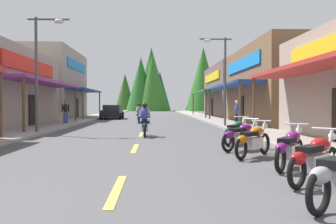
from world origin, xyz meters
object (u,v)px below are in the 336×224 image
object	(u,v)px
rider_cruising_lead	(145,122)
parked_car_curbside	(112,112)
motorcycle_parked_right_1	(315,158)
rider_cruising_trailing	(139,115)
motorcycle_parked_right_3	(253,140)
motorcycle_parked_right_5	(236,131)
pedestrian_waiting	(237,112)
pedestrian_by_shop	(65,111)
motorcycle_parked_right_2	(290,148)
motorcycle_parked_right_4	(242,135)
streetlamp_right	(220,68)
streetlamp_left	(43,58)

from	to	relation	value
rider_cruising_lead	parked_car_curbside	size ratio (longest dim) A/B	0.50
motorcycle_parked_right_1	rider_cruising_trailing	bearing A→B (deg)	59.29
motorcycle_parked_right_3	motorcycle_parked_right_5	bearing A→B (deg)	36.62
rider_cruising_lead	rider_cruising_trailing	xyz separation A→B (m)	(-0.74, 11.38, 0.00)
pedestrian_waiting	parked_car_curbside	distance (m)	16.86
rider_cruising_trailing	pedestrian_by_shop	size ratio (longest dim) A/B	1.21
motorcycle_parked_right_2	motorcycle_parked_right_4	bearing A→B (deg)	42.16
streetlamp_right	motorcycle_parked_right_3	distance (m)	13.35
motorcycle_parked_right_5	rider_cruising_lead	xyz separation A→B (m)	(-3.49, 3.41, 0.17)
rider_cruising_trailing	motorcycle_parked_right_3	bearing A→B (deg)	-167.47
pedestrian_by_shop	motorcycle_parked_right_1	bearing A→B (deg)	166.21
rider_cruising_trailing	pedestrian_waiting	size ratio (longest dim) A/B	1.23
motorcycle_parked_right_4	pedestrian_by_shop	world-z (taller)	pedestrian_by_shop
streetlamp_left	pedestrian_by_shop	distance (m)	8.53
streetlamp_left	motorcycle_parked_right_1	xyz separation A→B (m)	(8.58, -11.40, -3.32)
streetlamp_left	rider_cruising_lead	distance (m)	6.13
parked_car_curbside	motorcycle_parked_right_3	bearing A→B (deg)	-165.32
motorcycle_parked_right_3	parked_car_curbside	distance (m)	27.25
motorcycle_parked_right_3	parked_car_curbside	xyz separation A→B (m)	(-7.05, 26.32, 0.20)
streetlamp_left	streetlamp_right	world-z (taller)	streetlamp_left
pedestrian_by_shop	pedestrian_waiting	world-z (taller)	pedestrian_by_shop
motorcycle_parked_right_1	pedestrian_waiting	world-z (taller)	pedestrian_waiting
motorcycle_parked_right_3	motorcycle_parked_right_4	size ratio (longest dim) A/B	1.01
motorcycle_parked_right_1	pedestrian_by_shop	world-z (taller)	pedestrian_by_shop
motorcycle_parked_right_1	motorcycle_parked_right_2	world-z (taller)	same
pedestrian_by_shop	parked_car_curbside	xyz separation A→B (m)	(2.14, 10.30, -0.35)
motorcycle_parked_right_2	parked_car_curbside	xyz separation A→B (m)	(-7.42, 28.12, 0.20)
streetlamp_right	motorcycle_parked_right_4	distance (m)	11.91
motorcycle_parked_right_4	motorcycle_parked_right_5	xyz separation A→B (m)	(0.21, 1.73, 0.00)
streetlamp_left	motorcycle_parked_right_1	size ratio (longest dim) A/B	3.49
pedestrian_waiting	rider_cruising_lead	bearing A→B (deg)	46.31
streetlamp_left	streetlamp_right	bearing A→B (deg)	26.48
motorcycle_parked_right_1	motorcycle_parked_right_2	distance (m)	1.60
motorcycle_parked_right_1	motorcycle_parked_right_5	size ratio (longest dim) A/B	0.92
streetlamp_right	motorcycle_parked_right_4	xyz separation A→B (m)	(-1.37, -11.37, -3.29)
streetlamp_left	motorcycle_parked_right_4	xyz separation A→B (m)	(8.36, -6.52, -3.32)
pedestrian_by_shop	parked_car_curbside	size ratio (longest dim) A/B	0.41
motorcycle_parked_right_1	pedestrian_by_shop	xyz separation A→B (m)	(-9.44, 19.42, 0.54)
motorcycle_parked_right_4	pedestrian_waiting	world-z (taller)	pedestrian_waiting
motorcycle_parked_right_1	rider_cruising_trailing	xyz separation A→B (m)	(-4.24, 21.41, 0.17)
streetlamp_left	motorcycle_parked_right_4	size ratio (longest dim) A/B	3.49
rider_cruising_trailing	motorcycle_parked_right_2	bearing A→B (deg)	-167.54
streetlamp_right	motorcycle_parked_right_5	size ratio (longest dim) A/B	3.18
rider_cruising_trailing	motorcycle_parked_right_1	bearing A→B (deg)	-168.75
rider_cruising_trailing	pedestrian_waiting	distance (m)	8.52
streetlamp_right	parked_car_curbside	world-z (taller)	streetlamp_right
streetlamp_right	motorcycle_parked_right_2	size ratio (longest dim) A/B	3.22
rider_cruising_trailing	pedestrian_by_shop	distance (m)	5.58
streetlamp_left	rider_cruising_lead	size ratio (longest dim) A/B	2.71
motorcycle_parked_right_5	pedestrian_by_shop	bearing A→B (deg)	71.55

